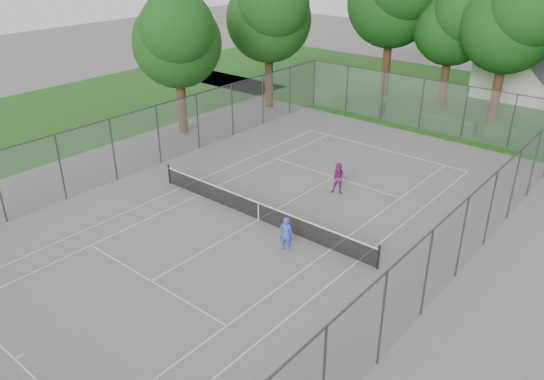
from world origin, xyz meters
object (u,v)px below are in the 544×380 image
Objects in this scene: tennis_net at (258,210)px; girl_player at (286,233)px; house at (534,51)px; woman_player at (339,179)px.

tennis_net is 8.25× the size of girl_player.
tennis_net is 30.20m from house.
house is 25.29m from woman_player.
house is 5.53× the size of woman_player.
woman_player is (1.32, 4.81, 0.33)m from tennis_net.
house reaches higher than woman_player.
tennis_net is 5.00m from woman_player.
tennis_net is at bearing -45.83° from girl_player.
house is 5.97× the size of girl_player.
tennis_net is at bearing -96.19° from house.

